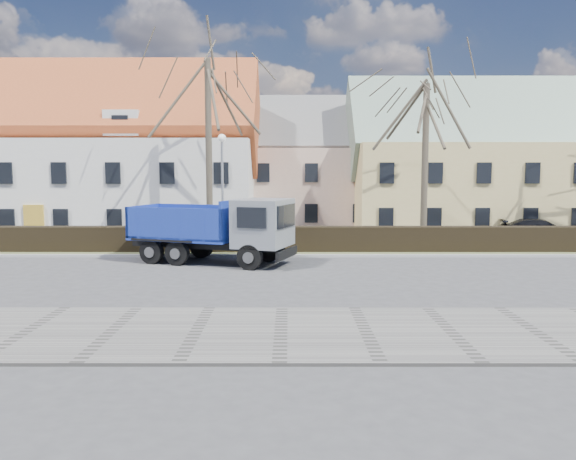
{
  "coord_description": "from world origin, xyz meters",
  "views": [
    {
      "loc": [
        2.42,
        -22.85,
        4.27
      ],
      "look_at": [
        2.4,
        2.17,
        1.6
      ],
      "focal_mm": 35.0,
      "sensor_mm": 36.0,
      "label": 1
    }
  ],
  "objects_px": {
    "parked_car_a": "(160,232)",
    "parked_car_b": "(540,230)",
    "dump_truck": "(207,229)",
    "streetlight": "(223,192)",
    "cart_frame": "(174,253)"
  },
  "relations": [
    {
      "from": "dump_truck",
      "to": "parked_car_b",
      "type": "bearing_deg",
      "value": 41.93
    },
    {
      "from": "streetlight",
      "to": "parked_car_b",
      "type": "relative_size",
      "value": 1.36
    },
    {
      "from": "cart_frame",
      "to": "parked_car_a",
      "type": "height_order",
      "value": "parked_car_a"
    },
    {
      "from": "parked_car_a",
      "to": "dump_truck",
      "type": "bearing_deg",
      "value": -165.5
    },
    {
      "from": "cart_frame",
      "to": "parked_car_a",
      "type": "bearing_deg",
      "value": 108.58
    },
    {
      "from": "parked_car_a",
      "to": "parked_car_b",
      "type": "relative_size",
      "value": 0.74
    },
    {
      "from": "streetlight",
      "to": "parked_car_b",
      "type": "height_order",
      "value": "streetlight"
    },
    {
      "from": "parked_car_b",
      "to": "dump_truck",
      "type": "bearing_deg",
      "value": 124.56
    },
    {
      "from": "dump_truck",
      "to": "parked_car_a",
      "type": "bearing_deg",
      "value": 136.59
    },
    {
      "from": "streetlight",
      "to": "cart_frame",
      "type": "relative_size",
      "value": 9.97
    },
    {
      "from": "parked_car_a",
      "to": "streetlight",
      "type": "bearing_deg",
      "value": -141.88
    },
    {
      "from": "dump_truck",
      "to": "parked_car_a",
      "type": "xyz_separation_m",
      "value": [
        -3.86,
        7.4,
        -0.97
      ]
    },
    {
      "from": "streetlight",
      "to": "parked_car_a",
      "type": "distance_m",
      "value": 5.9
    },
    {
      "from": "parked_car_a",
      "to": "parked_car_b",
      "type": "xyz_separation_m",
      "value": [
        22.94,
        0.66,
        0.09
      ]
    },
    {
      "from": "dump_truck",
      "to": "parked_car_a",
      "type": "relative_size",
      "value": 2.28
    }
  ]
}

